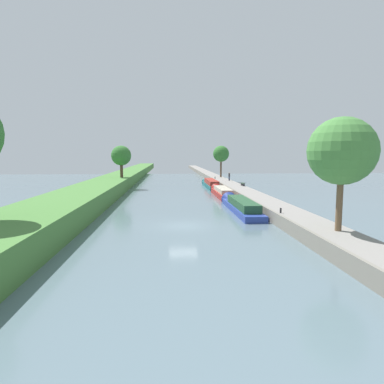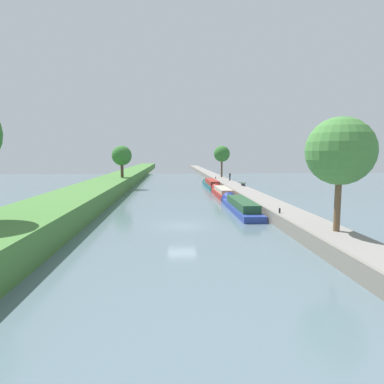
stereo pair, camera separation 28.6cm
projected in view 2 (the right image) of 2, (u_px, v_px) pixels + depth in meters
ground_plane at (182, 226)px, 29.55m from camera, size 160.00×160.00×0.00m
left_grassy_bank at (48, 216)px, 28.70m from camera, size 6.26×260.00×2.11m
right_towpath at (292, 218)px, 30.11m from camera, size 3.11×260.00×1.09m
stone_quay at (274, 218)px, 30.00m from camera, size 0.25×260.00×1.14m
narrowboat_blue at (239, 205)px, 37.47m from camera, size 2.16×14.19×2.15m
narrowboat_red at (222, 192)px, 51.06m from camera, size 2.07×12.61×1.98m
narrowboat_teal at (211, 184)px, 64.59m from camera, size 1.99×15.34×2.14m
tree_rightbank_near at (340, 151)px, 22.14m from camera, size 4.55×4.55×7.72m
tree_rightbank_midnear at (222, 154)px, 76.24m from camera, size 3.69×3.69×7.22m
tree_leftbank_downstream at (122, 156)px, 60.80m from camera, size 3.64×3.64×5.82m
person_walking at (230, 176)px, 66.43m from camera, size 0.34×0.34×1.66m
mooring_bollard_near at (280, 211)px, 29.66m from camera, size 0.16×0.16×0.45m
mooring_bollard_far at (216, 178)px, 71.81m from camera, size 0.16×0.16×0.45m
park_bench at (243, 184)px, 55.47m from camera, size 0.44×1.50×0.47m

